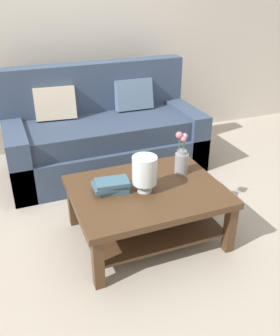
{
  "coord_description": "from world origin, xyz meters",
  "views": [
    {
      "loc": [
        -0.91,
        -2.59,
        1.84
      ],
      "look_at": [
        0.0,
        -0.27,
        0.54
      ],
      "focal_mm": 39.32,
      "sensor_mm": 36.0,
      "label": 1
    }
  ],
  "objects_px": {
    "couch": "(103,135)",
    "coffee_table": "(147,202)",
    "book_stack_main": "(112,185)",
    "glass_hurricane_vase": "(145,171)",
    "flower_pitcher": "(182,158)"
  },
  "relations": [
    {
      "from": "couch",
      "to": "flower_pitcher",
      "type": "distance_m",
      "value": 1.21
    },
    {
      "from": "couch",
      "to": "glass_hurricane_vase",
      "type": "xyz_separation_m",
      "value": [
        -0.07,
        -1.31,
        0.24
      ]
    },
    {
      "from": "glass_hurricane_vase",
      "to": "flower_pitcher",
      "type": "height_order",
      "value": "flower_pitcher"
    },
    {
      "from": "coffee_table",
      "to": "glass_hurricane_vase",
      "type": "relative_size",
      "value": 4.04
    },
    {
      "from": "glass_hurricane_vase",
      "to": "coffee_table",
      "type": "bearing_deg",
      "value": 37.19
    },
    {
      "from": "coffee_table",
      "to": "glass_hurricane_vase",
      "type": "distance_m",
      "value": 0.29
    },
    {
      "from": "book_stack_main",
      "to": "coffee_table",
      "type": "bearing_deg",
      "value": -14.18
    },
    {
      "from": "couch",
      "to": "coffee_table",
      "type": "bearing_deg",
      "value": -91.93
    },
    {
      "from": "couch",
      "to": "coffee_table",
      "type": "distance_m",
      "value": 1.29
    },
    {
      "from": "coffee_table",
      "to": "glass_hurricane_vase",
      "type": "xyz_separation_m",
      "value": [
        -0.03,
        -0.02,
        0.28
      ]
    },
    {
      "from": "book_stack_main",
      "to": "glass_hurricane_vase",
      "type": "bearing_deg",
      "value": -20.37
    },
    {
      "from": "couch",
      "to": "book_stack_main",
      "type": "xyz_separation_m",
      "value": [
        -0.29,
        -1.23,
        0.12
      ]
    },
    {
      "from": "couch",
      "to": "coffee_table",
      "type": "xyz_separation_m",
      "value": [
        -0.04,
        -1.29,
        -0.05
      ]
    },
    {
      "from": "flower_pitcher",
      "to": "couch",
      "type": "bearing_deg",
      "value": 105.11
    },
    {
      "from": "couch",
      "to": "glass_hurricane_vase",
      "type": "bearing_deg",
      "value": -93.06
    }
  ]
}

